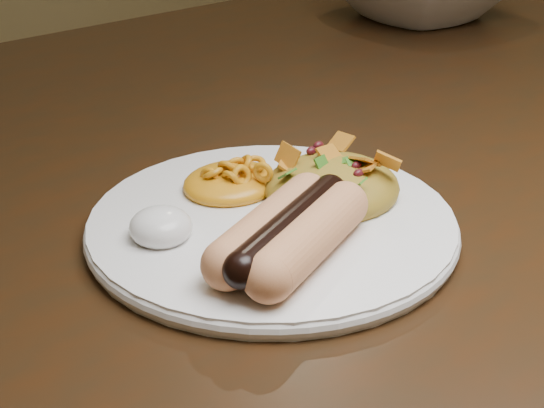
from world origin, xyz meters
TOP-DOWN VIEW (x-y plane):
  - table at (0.00, 0.00)m, footprint 1.60×0.90m
  - plate at (-0.10, -0.14)m, footprint 0.32×0.32m
  - hotdog at (-0.13, -0.19)m, footprint 0.12×0.10m
  - mac_and_cheese at (-0.10, -0.08)m, footprint 0.09×0.09m
  - sour_cream at (-0.18, -0.11)m, footprint 0.04×0.04m
  - taco_salad at (-0.05, -0.14)m, footprint 0.10×0.10m
  - fork at (-0.08, -0.18)m, footprint 0.06×0.13m

SIDE VIEW (x-z plane):
  - table at x=0.00m, z-range 0.28..1.03m
  - fork at x=-0.08m, z-range 0.75..0.75m
  - plate at x=-0.10m, z-range 0.75..0.76m
  - sour_cream at x=-0.18m, z-range 0.76..0.79m
  - mac_and_cheese at x=-0.10m, z-range 0.76..0.79m
  - hotdog at x=-0.13m, z-range 0.76..0.80m
  - taco_salad at x=-0.05m, z-range 0.76..0.80m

